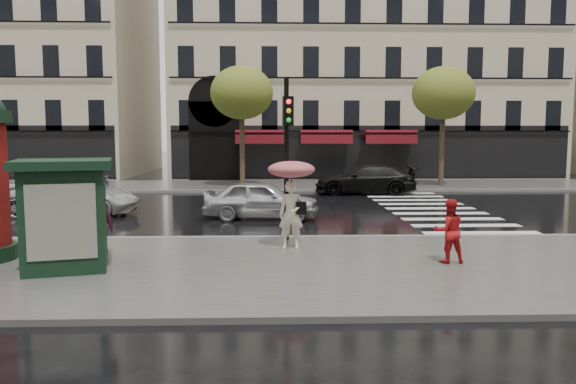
{
  "coord_description": "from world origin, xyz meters",
  "views": [
    {
      "loc": [
        -0.46,
        -12.73,
        3.07
      ],
      "look_at": [
        -0.01,
        1.5,
        1.55
      ],
      "focal_mm": 35.0,
      "sensor_mm": 36.0,
      "label": 1
    }
  ],
  "objects_px": {
    "traffic_light": "(287,143)",
    "woman_red": "(449,231)",
    "newsstand": "(65,213)",
    "car_white": "(74,197)",
    "man_burgundy": "(92,219)",
    "car_black": "(365,180)",
    "car_far_silver": "(56,184)",
    "woman_umbrella": "(291,189)",
    "car_silver": "(261,200)"
  },
  "relations": [
    {
      "from": "traffic_light",
      "to": "woman_red",
      "type": "bearing_deg",
      "value": -37.57
    },
    {
      "from": "newsstand",
      "to": "car_white",
      "type": "relative_size",
      "value": 0.5
    },
    {
      "from": "man_burgundy",
      "to": "car_black",
      "type": "distance_m",
      "value": 17.11
    },
    {
      "from": "car_far_silver",
      "to": "man_burgundy",
      "type": "bearing_deg",
      "value": 17.07
    },
    {
      "from": "woman_red",
      "to": "car_black",
      "type": "xyz_separation_m",
      "value": [
        0.7,
        15.32,
        -0.12
      ]
    },
    {
      "from": "woman_red",
      "to": "newsstand",
      "type": "bearing_deg",
      "value": -1.7
    },
    {
      "from": "newsstand",
      "to": "car_black",
      "type": "xyz_separation_m",
      "value": [
        9.15,
        15.68,
        -0.62
      ]
    },
    {
      "from": "woman_umbrella",
      "to": "man_burgundy",
      "type": "bearing_deg",
      "value": -167.82
    },
    {
      "from": "car_black",
      "to": "woman_red",
      "type": "bearing_deg",
      "value": 3.27
    },
    {
      "from": "traffic_light",
      "to": "car_far_silver",
      "type": "relative_size",
      "value": 0.96
    },
    {
      "from": "woman_umbrella",
      "to": "car_black",
      "type": "relative_size",
      "value": 0.46
    },
    {
      "from": "car_white",
      "to": "car_far_silver",
      "type": "height_order",
      "value": "car_far_silver"
    },
    {
      "from": "woman_umbrella",
      "to": "car_silver",
      "type": "relative_size",
      "value": 0.57
    },
    {
      "from": "man_burgundy",
      "to": "car_silver",
      "type": "xyz_separation_m",
      "value": [
        3.87,
        6.62,
        -0.36
      ]
    },
    {
      "from": "car_silver",
      "to": "traffic_light",
      "type": "bearing_deg",
      "value": -163.87
    },
    {
      "from": "man_burgundy",
      "to": "car_white",
      "type": "relative_size",
      "value": 0.39
    },
    {
      "from": "woman_red",
      "to": "car_far_silver",
      "type": "xyz_separation_m",
      "value": [
        -13.65,
        12.87,
        -0.07
      ]
    },
    {
      "from": "car_silver",
      "to": "man_burgundy",
      "type": "bearing_deg",
      "value": 156.29
    },
    {
      "from": "car_black",
      "to": "traffic_light",
      "type": "bearing_deg",
      "value": -12.96
    },
    {
      "from": "traffic_light",
      "to": "car_black",
      "type": "height_order",
      "value": "traffic_light"
    },
    {
      "from": "car_silver",
      "to": "car_white",
      "type": "bearing_deg",
      "value": 86.57
    },
    {
      "from": "man_burgundy",
      "to": "car_silver",
      "type": "height_order",
      "value": "man_burgundy"
    },
    {
      "from": "car_far_silver",
      "to": "newsstand",
      "type": "bearing_deg",
      "value": 14.45
    },
    {
      "from": "woman_red",
      "to": "car_black",
      "type": "bearing_deg",
      "value": -96.77
    },
    {
      "from": "man_burgundy",
      "to": "car_black",
      "type": "height_order",
      "value": "man_burgundy"
    },
    {
      "from": "newsstand",
      "to": "car_black",
      "type": "height_order",
      "value": "newsstand"
    },
    {
      "from": "man_burgundy",
      "to": "car_black",
      "type": "xyz_separation_m",
      "value": [
        8.92,
        14.59,
        -0.33
      ]
    },
    {
      "from": "traffic_light",
      "to": "car_black",
      "type": "xyz_separation_m",
      "value": [
        4.29,
        12.56,
        -2.06
      ]
    },
    {
      "from": "car_white",
      "to": "car_black",
      "type": "distance_m",
      "value": 13.83
    },
    {
      "from": "newsstand",
      "to": "car_far_silver",
      "type": "distance_m",
      "value": 14.23
    },
    {
      "from": "woman_umbrella",
      "to": "car_far_silver",
      "type": "bearing_deg",
      "value": 132.36
    },
    {
      "from": "man_burgundy",
      "to": "car_black",
      "type": "bearing_deg",
      "value": -134.65
    },
    {
      "from": "man_burgundy",
      "to": "car_far_silver",
      "type": "height_order",
      "value": "man_burgundy"
    },
    {
      "from": "newsstand",
      "to": "car_white",
      "type": "xyz_separation_m",
      "value": [
        -2.93,
        8.95,
        -0.68
      ]
    },
    {
      "from": "car_white",
      "to": "woman_red",
      "type": "bearing_deg",
      "value": -124.99
    },
    {
      "from": "car_white",
      "to": "traffic_light",
      "type": "bearing_deg",
      "value": -124.75
    },
    {
      "from": "car_silver",
      "to": "car_far_silver",
      "type": "relative_size",
      "value": 0.88
    },
    {
      "from": "car_white",
      "to": "car_silver",
      "type": "bearing_deg",
      "value": -97.98
    },
    {
      "from": "woman_umbrella",
      "to": "man_burgundy",
      "type": "relative_size",
      "value": 1.24
    },
    {
      "from": "car_silver",
      "to": "car_black",
      "type": "height_order",
      "value": "car_black"
    },
    {
      "from": "man_burgundy",
      "to": "car_far_silver",
      "type": "bearing_deg",
      "value": -79.15
    },
    {
      "from": "car_silver",
      "to": "newsstand",
      "type": "bearing_deg",
      "value": 158.65
    },
    {
      "from": "man_burgundy",
      "to": "car_silver",
      "type": "distance_m",
      "value": 7.67
    },
    {
      "from": "traffic_light",
      "to": "car_white",
      "type": "bearing_deg",
      "value": 143.2
    },
    {
      "from": "woman_red",
      "to": "car_silver",
      "type": "xyz_separation_m",
      "value": [
        -4.36,
        7.35,
        -0.16
      ]
    },
    {
      "from": "woman_umbrella",
      "to": "car_white",
      "type": "distance_m",
      "value": 10.48
    },
    {
      "from": "woman_umbrella",
      "to": "woman_red",
      "type": "bearing_deg",
      "value": -26.54
    },
    {
      "from": "man_burgundy",
      "to": "traffic_light",
      "type": "height_order",
      "value": "traffic_light"
    },
    {
      "from": "woman_umbrella",
      "to": "car_black",
      "type": "xyz_separation_m",
      "value": [
        4.2,
        13.57,
        -0.92
      ]
    },
    {
      "from": "traffic_light",
      "to": "car_white",
      "type": "xyz_separation_m",
      "value": [
        -7.79,
        5.83,
        -2.12
      ]
    }
  ]
}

